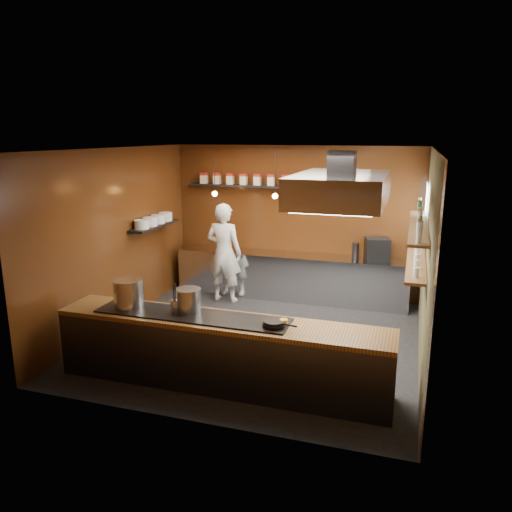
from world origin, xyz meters
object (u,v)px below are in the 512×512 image
at_px(espresso_machine, 377,249).
at_px(chef, 224,253).
at_px(stockpot_small, 188,300).
at_px(stockpot_large, 128,293).
at_px(extractor_hood, 341,188).

distance_m(espresso_machine, chef, 2.92).
xyz_separation_m(stockpot_small, espresso_machine, (2.14, 3.72, 0.02)).
relative_size(stockpot_large, espresso_machine, 0.93).
bearing_deg(stockpot_small, espresso_machine, 60.13).
distance_m(stockpot_small, chef, 3.22).
height_order(extractor_hood, espresso_machine, extractor_hood).
height_order(stockpot_large, chef, chef).
height_order(stockpot_large, stockpot_small, stockpot_large).
height_order(stockpot_small, chef, chef).
relative_size(stockpot_small, chef, 0.17).
bearing_deg(stockpot_large, stockpot_small, 6.24).
distance_m(stockpot_large, espresso_machine, 4.84).
bearing_deg(stockpot_small, chef, 102.84).
bearing_deg(espresso_machine, stockpot_large, -142.92).
height_order(extractor_hood, stockpot_large, extractor_hood).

